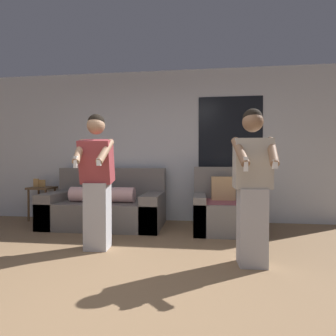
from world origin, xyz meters
TOP-DOWN VIEW (x-y plane):
  - ground_plane at (0.00, 0.00)m, footprint 14.00×14.00m
  - wall_back at (0.02, 2.97)m, footprint 6.80×0.07m
  - couch at (-0.77, 2.46)m, footprint 1.90×0.98m
  - armchair at (1.13, 2.34)m, footprint 0.90×0.87m
  - side_table at (-2.09, 2.73)m, footprint 0.41×0.38m
  - person_left at (-0.45, 1.26)m, footprint 0.43×0.50m
  - person_right at (1.30, 0.97)m, footprint 0.43×0.47m

SIDE VIEW (x-z plane):
  - ground_plane at x=0.00m, z-range 0.00..0.00m
  - couch at x=-0.77m, z-range -0.16..0.79m
  - armchair at x=1.13m, z-range -0.16..0.81m
  - side_table at x=-2.09m, z-range 0.11..0.87m
  - person_right at x=1.30m, z-range 0.02..1.60m
  - person_left at x=-0.45m, z-range 0.02..1.64m
  - wall_back at x=0.02m, z-range 0.00..2.70m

